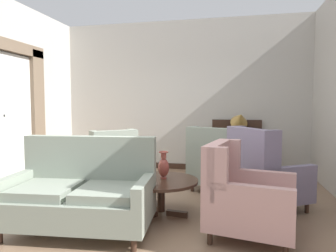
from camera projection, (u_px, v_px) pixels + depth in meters
name	position (u px, v px, depth m)	size (l,w,h in m)	color
ground	(143.00, 216.00, 3.84)	(8.31, 8.31, 0.00)	#896B51
wall_back	(182.00, 96.00, 6.62)	(5.59, 0.08, 3.27)	#BCB7AD
wall_left	(6.00, 93.00, 5.17)	(0.08, 4.16, 3.27)	#BCB7AD
baseboard_back	(181.00, 166.00, 6.67)	(5.43, 0.03, 0.12)	#382319
window_with_curtains	(4.00, 106.00, 4.99)	(0.12, 2.00, 2.40)	silver
coffee_table	(161.00, 185.00, 3.88)	(0.96, 0.96, 0.46)	#382319
porcelain_vase	(164.00, 166.00, 3.91)	(0.15, 0.15, 0.36)	brown
settee	(81.00, 194.00, 3.39)	(1.69, 0.99, 1.05)	gray
armchair_near_sideboard	(215.00, 164.00, 4.98)	(1.02, 1.08, 1.07)	gray
armchair_near_window	(244.00, 198.00, 3.23)	(1.02, 0.95, 1.01)	tan
armchair_beside_settee	(110.00, 165.00, 4.99)	(1.12, 1.12, 1.03)	gray
armchair_far_left	(263.00, 175.00, 4.12)	(1.17, 1.17, 1.12)	slate
sideboard	(236.00, 150.00, 6.16)	(1.02, 0.43, 1.12)	#382319
gramophone	(239.00, 121.00, 6.01)	(0.40, 0.49, 0.52)	#382319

